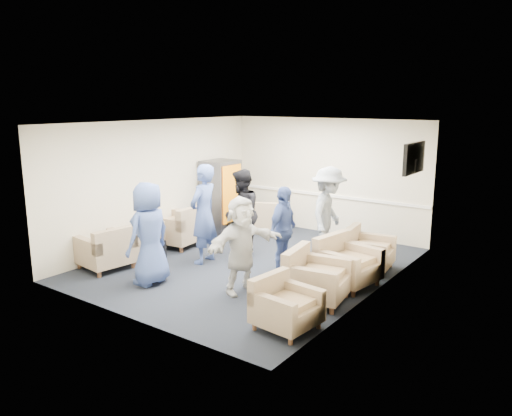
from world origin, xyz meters
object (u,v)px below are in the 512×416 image
Objects in this scene: armchair_corner at (266,218)px; person_front_right at (241,245)px; person_front_left at (149,234)px; person_back_right at (328,215)px; armchair_left_far at (180,229)px; armchair_left_mid at (139,243)px; person_mid_left at (204,214)px; armchair_left_near at (107,251)px; armchair_right_far at (366,252)px; armchair_right_near at (284,307)px; vending_machine at (221,196)px; person_mid_right at (283,230)px; person_back_left at (241,213)px; armchair_right_midfar at (345,265)px; armchair_right_midnear at (314,279)px.

person_front_right reaches higher than armchair_corner.
person_front_left is (0.35, -4.01, 0.56)m from armchair_corner.
armchair_left_far is at bearing 94.03° from person_back_right.
person_mid_left is at bearing 120.27° from armchair_left_mid.
armchair_right_far is (3.91, 2.81, -0.02)m from armchair_left_near.
armchair_left_far reaches higher than armchair_corner.
person_mid_left is (1.23, 0.56, 0.65)m from armchair_left_mid.
person_front_left reaches higher than armchair_right_near.
vending_machine is 1.07× the size of person_mid_right.
person_mid_left reaches higher than armchair_left_mid.
person_mid_right is (1.57, 0.39, -0.16)m from person_mid_left.
person_back_left is (1.49, 0.23, 0.50)m from armchair_left_far.
armchair_right_near is 0.53× the size of person_front_right.
armchair_right_far is at bearing 71.38° from person_back_left.
armchair_left_mid is 0.50× the size of vending_machine.
vending_machine is at bearing -154.30° from person_mid_left.
armchair_left_near is 2.82m from person_front_right.
armchair_corner is (0.83, 2.07, -0.05)m from armchair_left_far.
armchair_right_near is at bearing -153.88° from person_mid_right.
person_back_right is at bearing 80.01° from person_back_left.
person_mid_left reaches higher than armchair_left_far.
armchair_left_far is at bearing 95.28° from armchair_right_far.
person_mid_right is (1.55, 1.80, -0.08)m from person_front_left.
person_back_left is (-2.43, 0.28, 0.53)m from armchair_right_midfar.
armchair_right_far is at bearing -8.78° from vending_machine.
armchair_right_midnear is 0.59× the size of vending_machine.
person_back_left reaches higher than armchair_right_midfar.
person_back_right is (-0.86, 1.00, 0.58)m from armchair_right_midfar.
vending_machine reaches higher than armchair_right_far.
person_mid_left reaches higher than armchair_corner.
armchair_right_midnear is (3.84, -0.98, -0.03)m from armchair_left_far.
armchair_right_midnear is 0.99× the size of armchair_right_midfar.
person_mid_right is (-1.26, 1.93, 0.49)m from armchair_right_near.
armchair_right_midfar is 0.94× the size of armchair_corner.
armchair_right_near is (4.05, -0.98, -0.00)m from armchair_left_mid.
armchair_left_far is at bearing 68.57° from armchair_right_near.
person_back_right is 2.32m from person_front_right.
person_back_left is (0.66, -1.84, 0.56)m from armchair_corner.
person_front_left reaches higher than armchair_right_midfar.
armchair_left_far is 1.59m from person_back_left.
person_mid_right is (2.72, -0.15, 0.42)m from armchair_left_far.
armchair_right_midfar is 3.75m from armchair_corner.
person_back_right is (-0.92, 3.02, 0.62)m from armchair_right_near.
armchair_corner is (-3.15, 4.14, 0.02)m from armchair_right_near.
person_mid_left is 0.83m from person_back_left.
person_front_right is (2.81, -2.86, -0.05)m from vending_machine.
person_mid_left reaches higher than person_front_right.
person_mid_left is (1.28, -2.06, 0.11)m from vending_machine.
vending_machine is (-0.12, 1.53, 0.48)m from armchair_left_far.
armchair_corner reaches higher than armchair_right_near.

